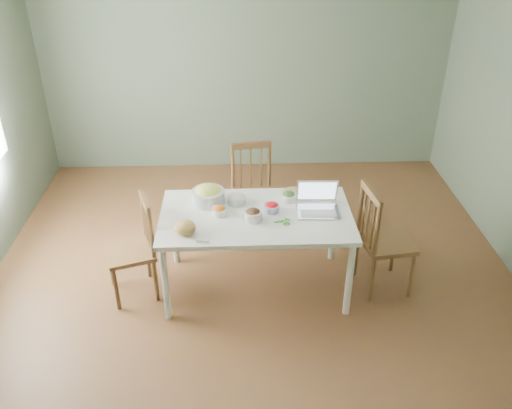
{
  "coord_description": "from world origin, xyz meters",
  "views": [
    {
      "loc": [
        -0.13,
        -4.04,
        3.21
      ],
      "look_at": [
        0.02,
        -0.07,
        0.88
      ],
      "focal_mm": 37.81,
      "sensor_mm": 36.0,
      "label": 1
    }
  ],
  "objects_px": {
    "chair_right": "(387,239)",
    "laptop": "(319,201)",
    "bread_boule": "(185,227)",
    "bowl_squash": "(208,194)",
    "dining_table": "(256,251)",
    "chair_far": "(255,195)",
    "chair_left": "(129,249)"
  },
  "relations": [
    {
      "from": "chair_far",
      "to": "chair_right",
      "type": "distance_m",
      "value": 1.43
    },
    {
      "from": "dining_table",
      "to": "chair_left",
      "type": "height_order",
      "value": "chair_left"
    },
    {
      "from": "chair_right",
      "to": "bowl_squash",
      "type": "height_order",
      "value": "chair_right"
    },
    {
      "from": "chair_right",
      "to": "bowl_squash",
      "type": "xyz_separation_m",
      "value": [
        -1.58,
        0.26,
        0.35
      ]
    },
    {
      "from": "dining_table",
      "to": "chair_left",
      "type": "bearing_deg",
      "value": -177.37
    },
    {
      "from": "chair_left",
      "to": "bread_boule",
      "type": "xyz_separation_m",
      "value": [
        0.53,
        -0.22,
        0.36
      ]
    },
    {
      "from": "chair_far",
      "to": "dining_table",
      "type": "bearing_deg",
      "value": -100.72
    },
    {
      "from": "chair_right",
      "to": "laptop",
      "type": "xyz_separation_m",
      "value": [
        -0.62,
        0.04,
        0.38
      ]
    },
    {
      "from": "chair_left",
      "to": "chair_right",
      "type": "xyz_separation_m",
      "value": [
        2.28,
        0.02,
        0.04
      ]
    },
    {
      "from": "dining_table",
      "to": "bread_boule",
      "type": "bearing_deg",
      "value": -155.16
    },
    {
      "from": "chair_left",
      "to": "bowl_squash",
      "type": "bearing_deg",
      "value": 92.98
    },
    {
      "from": "chair_far",
      "to": "chair_right",
      "type": "xyz_separation_m",
      "value": [
        1.14,
        -0.85,
        0.01
      ]
    },
    {
      "from": "bread_boule",
      "to": "dining_table",
      "type": "bearing_deg",
      "value": 24.84
    },
    {
      "from": "dining_table",
      "to": "chair_left",
      "type": "distance_m",
      "value": 1.12
    },
    {
      "from": "chair_left",
      "to": "dining_table",
      "type": "bearing_deg",
      "value": 74.38
    },
    {
      "from": "bread_boule",
      "to": "bowl_squash",
      "type": "relative_size",
      "value": 0.61
    },
    {
      "from": "laptop",
      "to": "dining_table",
      "type": "bearing_deg",
      "value": -176.79
    },
    {
      "from": "chair_right",
      "to": "chair_far",
      "type": "bearing_deg",
      "value": 44.96
    },
    {
      "from": "dining_table",
      "to": "bread_boule",
      "type": "xyz_separation_m",
      "value": [
        -0.59,
        -0.27,
        0.45
      ]
    },
    {
      "from": "bowl_squash",
      "to": "laptop",
      "type": "height_order",
      "value": "laptop"
    },
    {
      "from": "bread_boule",
      "to": "laptop",
      "type": "distance_m",
      "value": 1.17
    },
    {
      "from": "chair_right",
      "to": "chair_left",
      "type": "bearing_deg",
      "value": 82.07
    },
    {
      "from": "dining_table",
      "to": "bowl_squash",
      "type": "xyz_separation_m",
      "value": [
        -0.42,
        0.22,
        0.47
      ]
    },
    {
      "from": "bread_boule",
      "to": "laptop",
      "type": "bearing_deg",
      "value": 13.91
    },
    {
      "from": "dining_table",
      "to": "bread_boule",
      "type": "relative_size",
      "value": 9.39
    },
    {
      "from": "chair_far",
      "to": "chair_left",
      "type": "bearing_deg",
      "value": -151.9
    },
    {
      "from": "dining_table",
      "to": "chair_far",
      "type": "xyz_separation_m",
      "value": [
        0.02,
        0.82,
        0.12
      ]
    },
    {
      "from": "chair_left",
      "to": "chair_right",
      "type": "bearing_deg",
      "value": 72.13
    },
    {
      "from": "chair_far",
      "to": "chair_right",
      "type": "height_order",
      "value": "chair_right"
    },
    {
      "from": "chair_far",
      "to": "chair_right",
      "type": "bearing_deg",
      "value": -46.01
    },
    {
      "from": "bread_boule",
      "to": "bowl_squash",
      "type": "bearing_deg",
      "value": 70.66
    },
    {
      "from": "chair_left",
      "to": "laptop",
      "type": "relative_size",
      "value": 2.66
    }
  ]
}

